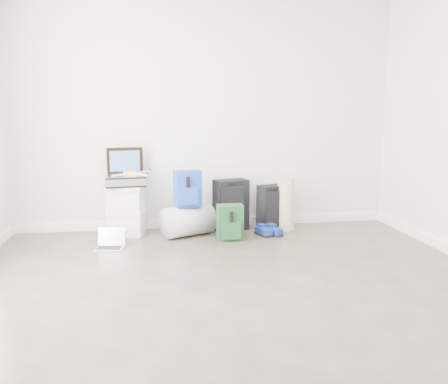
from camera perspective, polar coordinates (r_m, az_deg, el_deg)
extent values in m
plane|color=#332E25|center=(3.48, 2.74, -13.94)|extent=(5.00, 5.00, 0.00)
cube|color=silver|center=(5.66, -2.30, 9.28)|extent=(4.50, 0.02, 2.70)
cube|color=white|center=(5.80, -2.20, -3.67)|extent=(4.50, 0.02, 0.10)
cube|color=silver|center=(5.52, -11.63, -3.80)|extent=(0.43, 0.37, 0.24)
cube|color=silver|center=(5.49, -11.68, -2.38)|extent=(0.45, 0.39, 0.04)
cube|color=silver|center=(5.47, -11.73, -0.95)|extent=(0.43, 0.37, 0.24)
cube|color=silver|center=(5.44, -11.78, 0.50)|extent=(0.45, 0.39, 0.04)
cube|color=#B2B2B7|center=(5.43, -11.81, 1.34)|extent=(0.46, 0.36, 0.12)
cube|color=black|center=(5.50, -11.83, 3.69)|extent=(0.40, 0.07, 0.30)
cube|color=#27659F|center=(5.49, -11.84, 3.68)|extent=(0.33, 0.05, 0.23)
cube|color=gold|center=(5.39, -11.00, 2.24)|extent=(0.10, 0.10, 0.05)
cube|color=white|center=(5.48, -9.91, 2.38)|extent=(0.21, 0.19, 0.02)
cube|color=white|center=(5.50, -11.87, 2.35)|extent=(0.19, 0.21, 0.02)
cube|color=white|center=(5.31, -12.12, 2.08)|extent=(0.21, 0.19, 0.02)
cube|color=white|center=(5.29, -10.10, 2.12)|extent=(0.19, 0.21, 0.02)
cylinder|color=gray|center=(5.36, -4.37, -3.47)|extent=(0.65, 0.54, 0.34)
cube|color=#193AA8|center=(5.27, -4.41, 0.43)|extent=(0.32, 0.23, 0.40)
cube|color=#193AA8|center=(5.19, -4.32, -0.49)|extent=(0.22, 0.10, 0.19)
cube|color=black|center=(5.60, 0.82, -1.55)|extent=(0.43, 0.32, 0.60)
cube|color=black|center=(5.48, 1.04, -1.80)|extent=(0.29, 0.10, 0.48)
cube|color=black|center=(5.44, 1.04, 1.09)|extent=(0.12, 0.05, 0.02)
cube|color=#163D26|center=(5.17, 0.71, -3.67)|extent=(0.28, 0.17, 0.39)
cube|color=#163D26|center=(5.10, 0.89, -4.64)|extent=(0.21, 0.06, 0.19)
cube|color=black|center=(5.67, 5.84, -1.83)|extent=(0.38, 0.29, 0.53)
cube|color=black|center=(5.56, 6.13, -2.05)|extent=(0.25, 0.11, 0.42)
cube|color=black|center=(5.52, 6.16, 0.44)|extent=(0.12, 0.06, 0.02)
cube|color=black|center=(5.42, 4.76, -5.10)|extent=(0.17, 0.27, 0.02)
cube|color=#1A339C|center=(5.41, 4.77, -4.67)|extent=(0.16, 0.26, 0.06)
cube|color=black|center=(5.44, 5.91, -5.04)|extent=(0.20, 0.27, 0.02)
cube|color=#1A339C|center=(5.43, 5.92, -4.61)|extent=(0.20, 0.26, 0.06)
cylinder|color=tan|center=(5.64, 7.44, -1.44)|extent=(0.20, 0.20, 0.62)
cube|color=silver|center=(5.02, -13.62, -6.62)|extent=(0.31, 0.25, 0.01)
cube|color=black|center=(5.02, -13.62, -6.54)|extent=(0.26, 0.17, 0.00)
cube|color=black|center=(5.08, -13.37, -5.23)|extent=(0.28, 0.06, 0.19)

